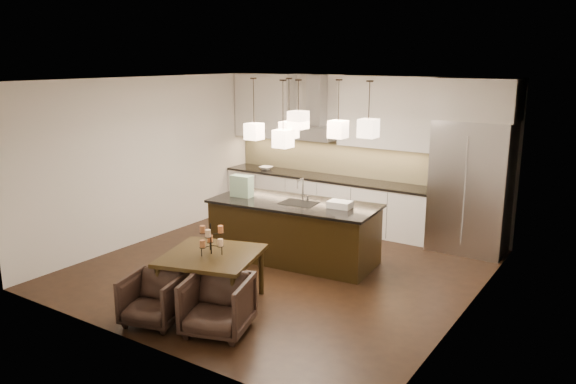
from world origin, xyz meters
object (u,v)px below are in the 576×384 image
Objects in this scene: armchair_left at (154,299)px; armchair_right at (218,305)px; island_body at (294,232)px; dining_table at (212,279)px; refrigerator at (471,187)px.

armchair_right reaches higher than armchair_left.
dining_table is at bearing -94.82° from island_body.
armchair_left is at bearing 178.65° from armchair_right.
dining_table is 0.78m from armchair_right.
refrigerator reaches higher than dining_table.
armchair_left is 0.90× the size of armchair_right.
refrigerator is at bearing 44.79° from dining_table.
island_body is 3.42× the size of armchair_right.
refrigerator is at bearing 52.58° from armchair_right.
armchair_left is 0.83m from armchair_right.
island_body is 1.97m from dining_table.
island_body is 2.22× the size of dining_table.
island_body reaches higher than dining_table.
island_body is at bearing -138.19° from refrigerator.
refrigerator is 0.85× the size of island_body.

